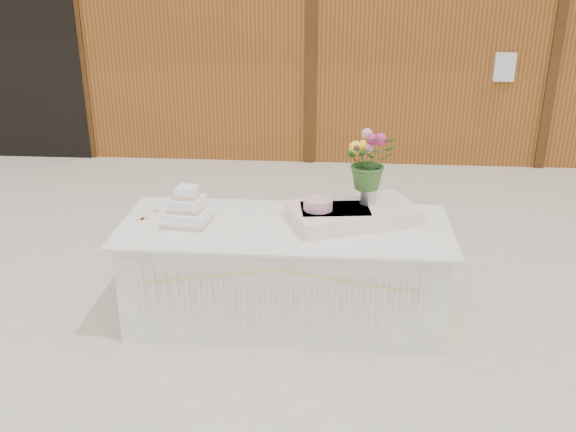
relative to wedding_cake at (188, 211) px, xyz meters
The scene contains 9 objects.
ground 1.12m from the wedding_cake, ahead, with size 80.00×80.00×0.00m, color beige.
barn 6.10m from the wedding_cake, 83.42° to the left, with size 12.60×4.60×3.30m.
cake_table 0.85m from the wedding_cake, ahead, with size 2.40×1.00×0.77m.
wedding_cake is the anchor object (origin of this frame).
pink_cake_stand 0.94m from the wedding_cake, ahead, with size 0.27×0.27×0.19m.
satin_runner 1.21m from the wedding_cake, ahead, with size 0.90×0.52×0.11m, color #FFD2CD.
flower_vase 1.33m from the wedding_cake, ahead, with size 0.12×0.12×0.17m, color #B2B1B6.
bouquet 1.38m from the wedding_cake, ahead, with size 0.37×0.32×0.41m, color #366026.
loose_flowers 0.40m from the wedding_cake, 155.76° to the left, with size 0.13×0.31×0.02m, color #FF9BBB, non-canonical shape.
Camera 1 is at (0.36, -4.26, 2.59)m, focal length 40.00 mm.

